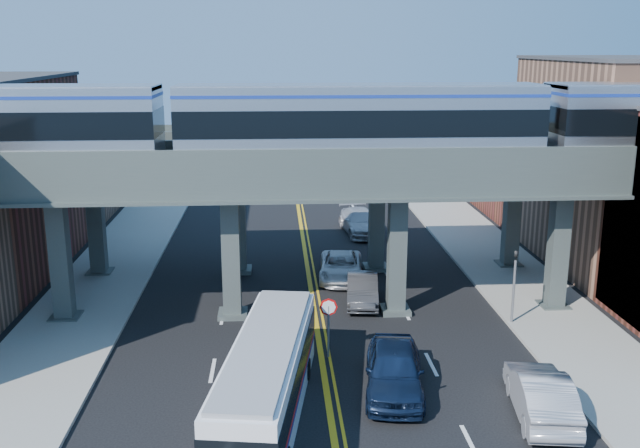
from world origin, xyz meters
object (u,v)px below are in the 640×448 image
(car_lane_a, at_px, (394,370))
(car_lane_b, at_px, (362,289))
(stop_sign, at_px, (328,318))
(transit_train, at_px, (359,121))
(car_lane_c, at_px, (341,267))
(car_lane_d, at_px, (360,222))
(traffic_signal, at_px, (514,279))
(transit_bus, at_px, (267,380))
(car_parked_curb, at_px, (541,394))

(car_lane_a, relative_size, car_lane_b, 1.21)
(stop_sign, bearing_deg, transit_train, 70.44)
(car_lane_c, xyz_separation_m, car_lane_d, (2.28, 9.95, 0.11))
(transit_train, bearing_deg, car_lane_a, -86.73)
(traffic_signal, distance_m, transit_bus, 13.89)
(transit_bus, distance_m, car_lane_d, 25.94)
(car_lane_a, distance_m, car_lane_b, 9.70)
(transit_bus, height_order, car_lane_b, transit_bus)
(transit_bus, xyz_separation_m, car_lane_d, (6.31, 25.15, -0.59))
(car_lane_d, bearing_deg, transit_bus, -110.32)
(transit_bus, relative_size, car_lane_d, 1.93)
(transit_train, relative_size, car_lane_c, 10.08)
(car_lane_d, bearing_deg, stop_sign, -106.76)
(car_lane_a, xyz_separation_m, car_lane_c, (-0.75, 13.65, -0.20))
(transit_bus, relative_size, car_lane_a, 2.03)
(car_lane_d, height_order, car_parked_curb, car_parked_curb)
(traffic_signal, bearing_deg, transit_bus, -145.59)
(car_lane_a, height_order, car_lane_d, car_lane_a)
(transit_bus, bearing_deg, car_lane_b, -14.33)
(stop_sign, relative_size, car_parked_curb, 0.51)
(stop_sign, relative_size, car_lane_c, 0.51)
(car_lane_c, bearing_deg, transit_bus, -99.32)
(traffic_signal, bearing_deg, transit_train, 164.32)
(car_lane_a, relative_size, car_lane_c, 1.05)
(car_parked_curb, bearing_deg, transit_train, -54.76)
(traffic_signal, bearing_deg, stop_sign, -161.37)
(car_lane_c, bearing_deg, car_parked_curb, -64.77)
(traffic_signal, height_order, car_lane_b, traffic_signal)
(transit_train, distance_m, car_parked_curb, 14.52)
(car_lane_c, bearing_deg, car_lane_d, 82.65)
(traffic_signal, bearing_deg, car_lane_c, 135.10)
(transit_bus, bearing_deg, stop_sign, -19.07)
(car_lane_c, bearing_deg, traffic_signal, -39.35)
(car_lane_c, distance_m, car_lane_d, 10.21)
(transit_train, height_order, car_lane_a, transit_train)
(car_lane_c, relative_size, car_parked_curb, 1.00)
(transit_bus, relative_size, car_parked_curb, 2.13)
(car_lane_c, relative_size, car_lane_d, 0.91)
(transit_train, bearing_deg, car_lane_d, 82.56)
(stop_sign, distance_m, car_lane_b, 6.87)
(car_lane_c, height_order, car_parked_curb, car_parked_curb)
(car_parked_curb, bearing_deg, stop_sign, -29.14)
(traffic_signal, relative_size, car_lane_d, 0.72)
(transit_bus, relative_size, car_lane_b, 2.46)
(transit_train, relative_size, car_parked_curb, 10.09)
(car_lane_d, distance_m, car_parked_curb, 25.94)
(traffic_signal, distance_m, car_lane_a, 9.25)
(transit_train, bearing_deg, traffic_signal, -15.68)
(car_lane_c, bearing_deg, stop_sign, -92.69)
(stop_sign, relative_size, car_lane_d, 0.46)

